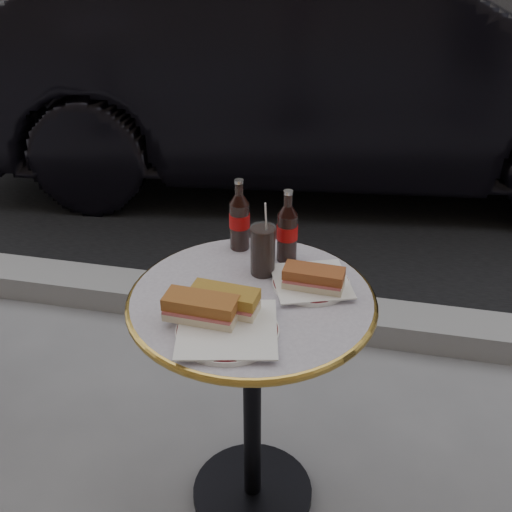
% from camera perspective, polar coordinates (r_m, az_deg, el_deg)
% --- Properties ---
extents(ground, '(80.00, 80.00, 0.00)m').
position_cam_1_polar(ground, '(2.09, -0.31, -20.48)').
color(ground, slate).
rests_on(ground, ground).
extents(asphalt_road, '(40.00, 8.00, 0.00)m').
position_cam_1_polar(asphalt_road, '(6.50, 9.65, 15.65)').
color(asphalt_road, black).
rests_on(asphalt_road, ground).
extents(curb, '(40.00, 0.20, 0.12)m').
position_cam_1_polar(curb, '(2.71, 3.83, -5.12)').
color(curb, gray).
rests_on(curb, ground).
extents(bistro_table, '(0.62, 0.62, 0.73)m').
position_cam_1_polar(bistro_table, '(1.82, -0.34, -13.20)').
color(bistro_table, '#BAB2C4').
rests_on(bistro_table, ground).
extents(plate_left, '(0.25, 0.25, 0.01)m').
position_cam_1_polar(plate_left, '(1.46, -2.56, -6.71)').
color(plate_left, white).
rests_on(plate_left, bistro_table).
extents(plate_right, '(0.23, 0.23, 0.01)m').
position_cam_1_polar(plate_right, '(1.63, 4.92, -2.44)').
color(plate_right, white).
rests_on(plate_right, bistro_table).
extents(sandwich_left_a, '(0.17, 0.09, 0.06)m').
position_cam_1_polar(sandwich_left_a, '(1.48, -4.92, -4.75)').
color(sandwich_left_a, '#9A5827').
rests_on(sandwich_left_a, plate_left).
extents(sandwich_left_b, '(0.17, 0.09, 0.06)m').
position_cam_1_polar(sandwich_left_b, '(1.50, -2.83, -4.05)').
color(sandwich_left_b, '#A47629').
rests_on(sandwich_left_b, plate_left).
extents(sandwich_right, '(0.15, 0.08, 0.05)m').
position_cam_1_polar(sandwich_right, '(1.59, 5.14, -2.07)').
color(sandwich_right, brown).
rests_on(sandwich_right, plate_right).
extents(cola_bottle_left, '(0.07, 0.07, 0.21)m').
position_cam_1_polar(cola_bottle_left, '(1.75, -1.48, 3.72)').
color(cola_bottle_left, black).
rests_on(cola_bottle_left, bistro_table).
extents(cola_bottle_right, '(0.06, 0.06, 0.20)m').
position_cam_1_polar(cola_bottle_right, '(1.69, 2.81, 2.69)').
color(cola_bottle_right, black).
rests_on(cola_bottle_right, bistro_table).
extents(cola_glass, '(0.07, 0.07, 0.14)m').
position_cam_1_polar(cola_glass, '(1.65, 0.61, 0.51)').
color(cola_glass, black).
rests_on(cola_glass, bistro_table).
extents(parked_car, '(2.04, 4.46, 1.41)m').
position_cam_1_polar(parked_car, '(3.94, 6.73, 16.85)').
color(parked_car, black).
rests_on(parked_car, ground).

